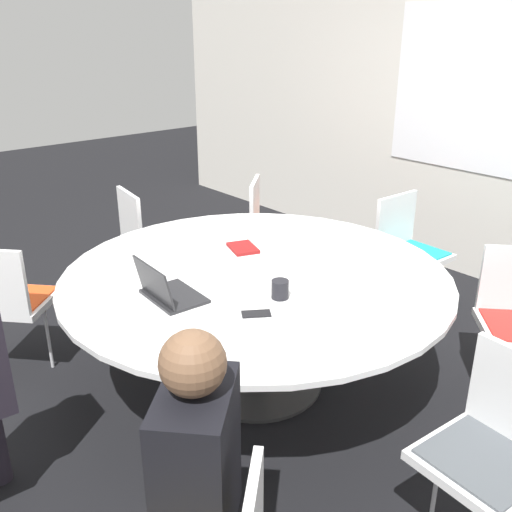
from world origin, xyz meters
TOP-DOWN VIEW (x-y plane):
  - ground_plane at (0.00, 0.00)m, footprint 16.00×16.00m
  - wall_back at (0.00, 2.47)m, footprint 8.00×0.07m
  - conference_table at (0.00, 0.00)m, footprint 2.18×2.18m
  - chair_2 at (1.49, -0.06)m, footprint 0.48×0.46m
  - chair_4 at (-0.01, 1.49)m, footprint 0.44×0.46m
  - chair_5 at (-1.04, 1.06)m, footprint 0.61×0.61m
  - chair_6 at (-1.48, 0.16)m, footprint 0.50×0.48m
  - chair_7 at (-1.06, -1.04)m, footprint 0.61×0.61m
  - person_1 at (1.03, -1.15)m, footprint 0.40×0.41m
  - laptop at (-0.04, -0.57)m, footprint 0.35×0.27m
  - spiral_notebook at (-0.32, 0.17)m, footprint 0.25×0.21m
  - coffee_cup at (0.32, -0.12)m, footprint 0.09×0.09m
  - cell_phone at (0.38, -0.33)m, footprint 0.14×0.16m

SIDE VIEW (x-z plane):
  - ground_plane at x=0.00m, z-range 0.00..0.00m
  - chair_2 at x=1.49m, z-range 0.09..0.96m
  - chair_4 at x=-0.01m, z-range 0.09..0.96m
  - chair_5 at x=-1.04m, z-range 0.09..0.96m
  - chair_6 at x=-1.48m, z-range 0.09..0.96m
  - chair_7 at x=-1.06m, z-range 0.09..0.96m
  - conference_table at x=0.00m, z-range 0.27..1.00m
  - person_1 at x=1.03m, z-range 0.11..1.33m
  - cell_phone at x=0.38m, z-range 0.73..0.74m
  - spiral_notebook at x=-0.32m, z-range 0.73..0.75m
  - coffee_cup at x=0.32m, z-range 0.73..0.83m
  - laptop at x=-0.04m, z-range 0.67..0.89m
  - wall_back at x=0.00m, z-range 0.00..2.70m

